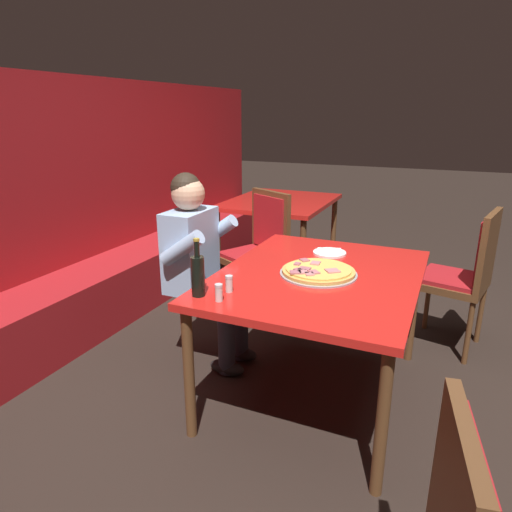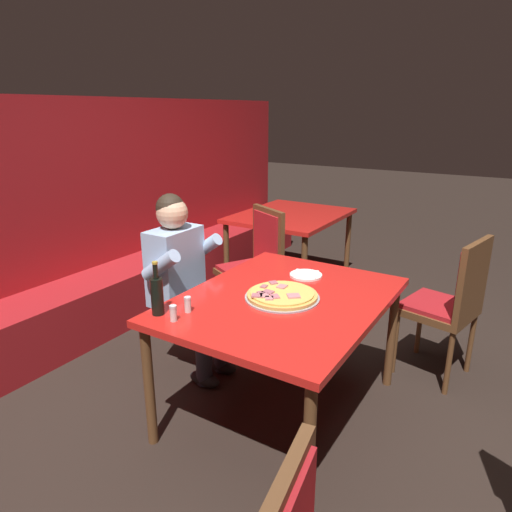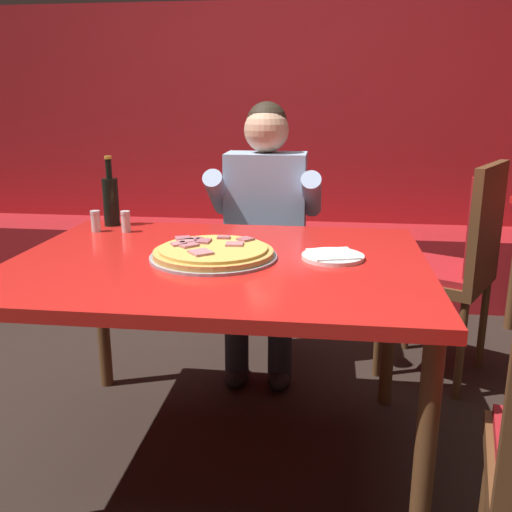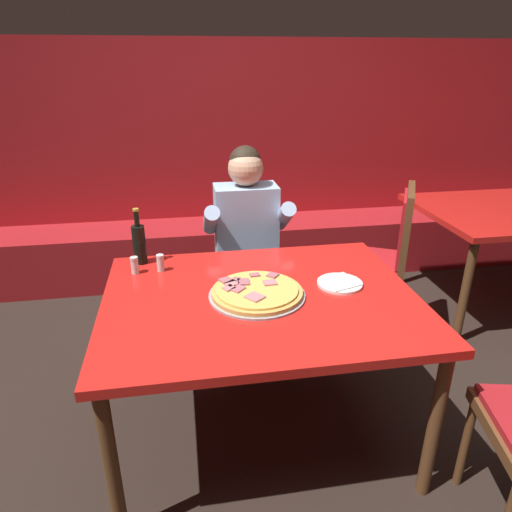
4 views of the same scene
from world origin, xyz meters
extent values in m
plane|color=black|center=(0.00, 0.00, 0.00)|extent=(24.00, 24.00, 0.00)
cube|color=#A3191E|center=(0.00, 2.18, 0.95)|extent=(6.80, 0.16, 1.90)
cube|color=#A3191E|center=(0.00, 1.86, 0.23)|extent=(6.46, 0.48, 0.46)
cylinder|color=brown|center=(-0.63, -0.48, 0.36)|extent=(0.06, 0.06, 0.73)
cylinder|color=brown|center=(0.63, -0.48, 0.36)|extent=(0.06, 0.06, 0.73)
cylinder|color=brown|center=(-0.63, 0.48, 0.36)|extent=(0.06, 0.06, 0.73)
cylinder|color=brown|center=(0.63, 0.48, 0.36)|extent=(0.06, 0.06, 0.73)
cube|color=red|center=(0.00, 0.00, 0.75)|extent=(1.39, 1.08, 0.04)
cylinder|color=#9E9EA3|center=(-0.02, 0.00, 0.77)|extent=(0.43, 0.43, 0.01)
cylinder|color=gold|center=(-0.02, 0.00, 0.78)|extent=(0.41, 0.41, 0.02)
cylinder|color=#E0B251|center=(-0.02, 0.00, 0.80)|extent=(0.37, 0.37, 0.01)
cube|color=#C6757A|center=(-0.12, 0.06, 0.81)|extent=(0.07, 0.07, 0.01)
cube|color=#A85B66|center=(-0.10, 0.09, 0.81)|extent=(0.05, 0.05, 0.01)
cube|color=#A85B66|center=(0.08, 0.11, 0.81)|extent=(0.07, 0.07, 0.01)
cube|color=#A85B66|center=(-0.14, 0.09, 0.81)|extent=(0.07, 0.08, 0.01)
cube|color=#C6757A|center=(0.05, 0.04, 0.81)|extent=(0.06, 0.05, 0.01)
cube|color=#A85B66|center=(-0.07, 0.06, 0.81)|extent=(0.05, 0.06, 0.01)
cube|color=#C6757A|center=(-0.04, -0.08, 0.81)|extent=(0.09, 0.09, 0.01)
cube|color=#A85B66|center=(-0.01, 0.13, 0.81)|extent=(0.05, 0.04, 0.01)
cube|color=#C6757A|center=(-0.14, 0.01, 0.81)|extent=(0.06, 0.06, 0.01)
cube|color=#B76670|center=(-0.10, 0.00, 0.81)|extent=(0.07, 0.07, 0.01)
cylinder|color=white|center=(0.38, 0.04, 0.77)|extent=(0.21, 0.21, 0.01)
cube|color=white|center=(0.38, 0.04, 0.78)|extent=(0.19, 0.19, 0.01)
cylinder|color=black|center=(-0.55, 0.46, 0.87)|extent=(0.07, 0.07, 0.20)
cylinder|color=black|center=(-0.55, 0.46, 1.01)|extent=(0.03, 0.03, 0.08)
cylinder|color=#B29933|center=(-0.55, 0.46, 1.05)|extent=(0.03, 0.03, 0.01)
cylinder|color=silver|center=(-0.57, 0.33, 0.80)|extent=(0.04, 0.04, 0.07)
cylinder|color=#28231E|center=(-0.57, 0.33, 0.79)|extent=(0.03, 0.03, 0.04)
cylinder|color=silver|center=(-0.57, 0.33, 0.84)|extent=(0.04, 0.04, 0.01)
cylinder|color=silver|center=(-0.44, 0.34, 0.80)|extent=(0.04, 0.04, 0.07)
cylinder|color=#516B33|center=(-0.44, 0.34, 0.79)|extent=(0.03, 0.03, 0.04)
cylinder|color=silver|center=(-0.44, 0.34, 0.84)|extent=(0.04, 0.04, 0.01)
ellipsoid|color=black|center=(-0.04, 0.58, 0.04)|extent=(0.11, 0.24, 0.09)
ellipsoid|color=black|center=(0.16, 0.58, 0.04)|extent=(0.11, 0.24, 0.09)
cylinder|color=#282833|center=(-0.04, 0.58, 0.23)|extent=(0.11, 0.11, 0.43)
cylinder|color=#282833|center=(0.16, 0.58, 0.23)|extent=(0.11, 0.11, 0.43)
cube|color=#282833|center=(0.06, 0.68, 0.51)|extent=(0.34, 0.40, 0.12)
cube|color=#9EBCE0|center=(0.06, 0.88, 0.78)|extent=(0.38, 0.22, 0.52)
cylinder|color=#9EBCE0|center=(-0.16, 0.80, 0.86)|extent=(0.09, 0.30, 0.25)
cylinder|color=#9EBCE0|center=(0.28, 0.80, 0.86)|extent=(0.09, 0.30, 0.25)
sphere|color=#D6A884|center=(0.06, 0.88, 1.15)|extent=(0.21, 0.21, 0.21)
sphere|color=#2D2319|center=(0.06, 0.89, 1.18)|extent=(0.19, 0.19, 0.19)
cylinder|color=brown|center=(0.81, -0.47, 0.23)|extent=(0.04, 0.04, 0.45)
cylinder|color=brown|center=(0.79, 1.07, 0.23)|extent=(0.04, 0.04, 0.46)
cylinder|color=brown|center=(0.62, 0.73, 0.23)|extent=(0.04, 0.04, 0.46)
cylinder|color=brown|center=(1.13, 0.89, 0.23)|extent=(0.04, 0.04, 0.46)
cylinder|color=brown|center=(0.95, 0.55, 0.23)|extent=(0.04, 0.04, 0.46)
cube|color=brown|center=(0.87, 0.81, 0.48)|extent=(0.59, 0.59, 0.05)
cube|color=#A3191E|center=(0.87, 0.81, 0.52)|extent=(0.55, 0.55, 0.03)
cube|color=brown|center=(1.05, 0.72, 0.76)|extent=(0.24, 0.41, 0.51)
cube|color=#A3191E|center=(1.03, 0.73, 0.76)|extent=(0.19, 0.33, 0.43)
cylinder|color=brown|center=(1.42, 0.55, 0.36)|extent=(0.06, 0.06, 0.73)
cylinder|color=brown|center=(1.42, 1.42, 0.36)|extent=(0.06, 0.06, 0.73)
cube|color=red|center=(1.97, 0.99, 0.75)|extent=(1.22, 0.99, 0.04)
camera|label=1|loc=(-2.34, -0.64, 1.64)|focal=32.00mm
camera|label=2|loc=(-2.15, -1.14, 1.80)|focal=32.00mm
camera|label=3|loc=(0.36, -1.82, 1.28)|focal=40.00mm
camera|label=4|loc=(-0.32, -1.77, 1.73)|focal=32.00mm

